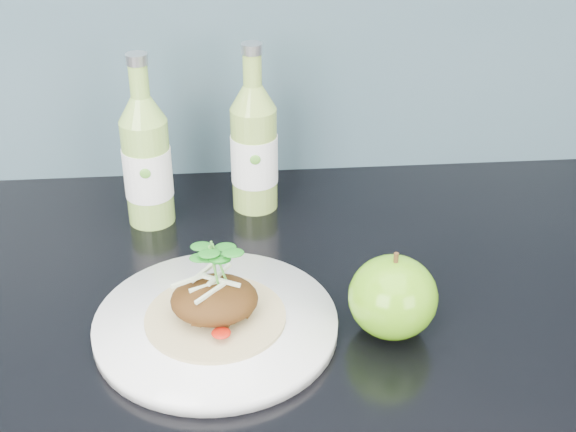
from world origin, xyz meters
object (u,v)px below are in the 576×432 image
object	(u,v)px
green_apple	(393,297)
cider_bottle_left	(147,161)
dinner_plate	(216,325)
cider_bottle_right	(254,148)

from	to	relation	value
green_apple	cider_bottle_left	distance (m)	0.36
dinner_plate	cider_bottle_right	size ratio (longest dim) A/B	1.38
green_apple	cider_bottle_right	distance (m)	0.31
dinner_plate	cider_bottle_right	bearing A→B (deg)	78.52
cider_bottle_right	dinner_plate	bearing A→B (deg)	-79.33
green_apple	cider_bottle_left	size ratio (longest dim) A/B	0.43
dinner_plate	cider_bottle_right	world-z (taller)	cider_bottle_right
dinner_plate	green_apple	xyz separation A→B (m)	(0.18, -0.01, 0.04)
dinner_plate	cider_bottle_left	world-z (taller)	cider_bottle_left
green_apple	cider_bottle_right	size ratio (longest dim) A/B	0.43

